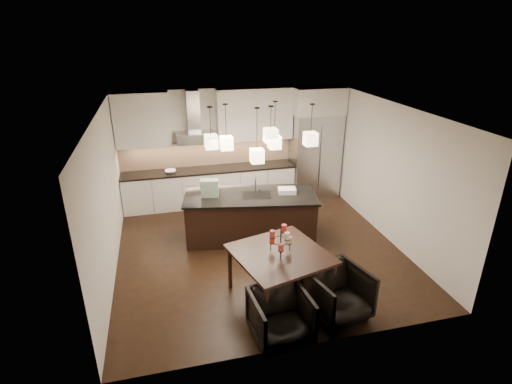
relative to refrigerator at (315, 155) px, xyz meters
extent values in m
cube|color=black|center=(-2.10, -2.38, -1.08)|extent=(5.50, 5.50, 0.02)
cube|color=white|center=(-2.10, -2.38, 1.73)|extent=(5.50, 5.50, 0.02)
cube|color=silver|center=(-2.10, 0.38, 0.32)|extent=(5.50, 0.02, 2.80)
cube|color=silver|center=(-2.10, -5.14, 0.32)|extent=(5.50, 0.02, 2.80)
cube|color=silver|center=(-4.86, -2.38, 0.32)|extent=(0.02, 5.50, 2.80)
cube|color=silver|center=(0.66, -2.38, 0.32)|extent=(0.02, 5.50, 2.80)
cube|color=#B7B7BA|center=(0.00, 0.00, 0.00)|extent=(1.20, 0.72, 2.15)
cube|color=silver|center=(0.00, 0.00, 1.40)|extent=(1.26, 0.72, 0.65)
cube|color=silver|center=(-2.73, 0.05, -0.64)|extent=(4.21, 0.62, 0.88)
cube|color=black|center=(-2.73, 0.05, -0.17)|extent=(4.21, 0.66, 0.04)
cube|color=#DBB08C|center=(-2.73, 0.35, 0.16)|extent=(4.21, 0.02, 0.63)
cube|color=silver|center=(-4.20, 0.19, 1.10)|extent=(1.25, 0.35, 1.25)
cube|color=silver|center=(-1.55, 0.19, 1.10)|extent=(1.85, 0.35, 1.25)
cube|color=#B7B7BA|center=(-3.03, 0.10, 0.65)|extent=(0.90, 0.52, 0.24)
cube|color=#B7B7BA|center=(-3.03, 0.21, 1.24)|extent=(0.30, 0.28, 0.96)
imported|color=silver|center=(-3.67, 0.00, -0.12)|extent=(0.26, 0.26, 0.06)
cube|color=black|center=(-2.14, -1.87, -0.61)|extent=(2.77, 1.51, 0.92)
cube|color=black|center=(-2.14, -1.87, -0.13)|extent=(2.87, 1.61, 0.04)
cube|color=#205D2E|center=(-2.96, -1.74, 0.07)|extent=(0.39, 0.25, 0.36)
cube|color=silver|center=(-1.38, -1.96, -0.06)|extent=(0.40, 0.31, 0.10)
cylinder|color=beige|center=(-1.99, -3.93, -0.05)|extent=(0.10, 0.10, 0.11)
cylinder|color=red|center=(-2.25, -3.86, -0.05)|extent=(0.10, 0.10, 0.11)
cylinder|color=#A53536|center=(-2.18, -4.12, -0.05)|extent=(0.10, 0.10, 0.11)
cylinder|color=red|center=(-2.05, -3.84, 0.13)|extent=(0.10, 0.10, 0.11)
cylinder|color=#A53536|center=(-2.29, -3.98, 0.13)|extent=(0.10, 0.10, 0.11)
cylinder|color=beige|center=(-2.08, -4.10, 0.13)|extent=(0.10, 0.10, 0.11)
imported|color=black|center=(-2.41, -4.90, -0.70)|extent=(0.86, 0.89, 0.74)
imported|color=black|center=(-1.42, -4.63, -0.68)|extent=(1.04, 1.06, 0.79)
cube|color=#FFE3AF|center=(-2.90, -1.84, 1.06)|extent=(0.24, 0.24, 0.26)
cube|color=#FFE3AF|center=(-2.57, -1.64, 0.95)|extent=(0.24, 0.24, 0.26)
cube|color=#FFE3AF|center=(-1.78, -2.05, 1.16)|extent=(0.24, 0.24, 0.26)
cube|color=#FFE3AF|center=(-1.56, -1.59, 0.89)|extent=(0.24, 0.24, 0.26)
cube|color=#FFE3AF|center=(-0.96, -2.04, 1.04)|extent=(0.24, 0.24, 0.26)
cube|color=#FFE3AF|center=(-2.07, -2.14, 0.81)|extent=(0.24, 0.24, 0.26)
camera|label=1|loc=(-3.83, -9.19, 3.12)|focal=28.00mm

